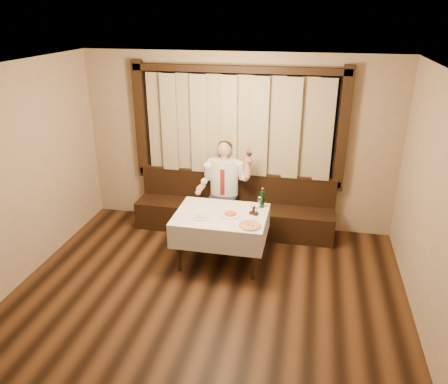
% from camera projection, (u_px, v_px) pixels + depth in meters
% --- Properties ---
extents(room, '(5.01, 6.01, 2.81)m').
position_uv_depth(room, '(208.00, 183.00, 5.10)').
color(room, black).
rests_on(room, ground).
extents(banquette, '(3.20, 0.61, 0.94)m').
position_uv_depth(banquette, '(234.00, 212.00, 7.14)').
color(banquette, black).
rests_on(banquette, ground).
extents(dining_table, '(1.27, 0.97, 0.76)m').
position_uv_depth(dining_table, '(221.00, 220.00, 6.09)').
color(dining_table, black).
rests_on(dining_table, ground).
extents(pizza, '(0.30, 0.30, 0.03)m').
position_uv_depth(pizza, '(250.00, 226.00, 5.68)').
color(pizza, white).
rests_on(pizza, dining_table).
extents(pasta_red, '(0.27, 0.27, 0.09)m').
position_uv_depth(pasta_red, '(230.00, 213.00, 5.99)').
color(pasta_red, white).
rests_on(pasta_red, dining_table).
extents(pasta_cream, '(0.25, 0.25, 0.08)m').
position_uv_depth(pasta_cream, '(202.00, 215.00, 5.93)').
color(pasta_cream, white).
rests_on(pasta_cream, dining_table).
extents(green_bottle, '(0.06, 0.06, 0.29)m').
position_uv_depth(green_bottle, '(262.00, 199.00, 6.20)').
color(green_bottle, '#0D4018').
rests_on(green_bottle, dining_table).
extents(table_wine_glass, '(0.07, 0.07, 0.18)m').
position_uv_depth(table_wine_glass, '(260.00, 200.00, 6.17)').
color(table_wine_glass, white).
rests_on(table_wine_glass, dining_table).
extents(cruet_caddy, '(0.13, 0.10, 0.12)m').
position_uv_depth(cruet_caddy, '(254.00, 212.00, 6.01)').
color(cruet_caddy, black).
rests_on(cruet_caddy, dining_table).
extents(seated_man, '(0.84, 0.63, 1.49)m').
position_uv_depth(seated_man, '(224.00, 182.00, 6.88)').
color(seated_man, black).
rests_on(seated_man, ground).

